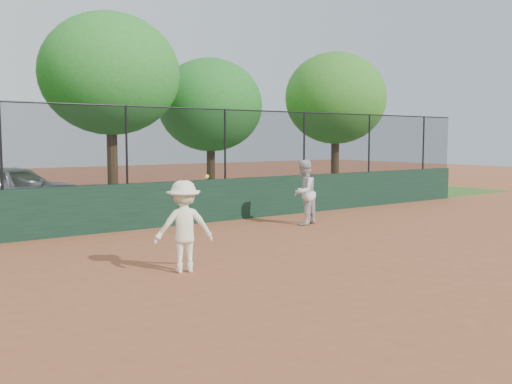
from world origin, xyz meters
TOP-DOWN VIEW (x-y plane):
  - ground at (0.00, 0.00)m, footprint 80.00×80.00m
  - back_wall at (0.00, 6.00)m, footprint 26.00×0.20m
  - grass_strip at (0.00, 12.00)m, footprint 36.00×12.00m
  - parked_car at (-2.29, 10.62)m, footprint 5.11×3.40m
  - player_second at (3.77, 4.03)m, footprint 1.06×0.97m
  - player_main at (-1.62, 1.06)m, footprint 1.18×0.90m
  - fence_assembly at (-0.03, 6.00)m, footprint 26.00×0.06m
  - tree_2 at (1.21, 11.13)m, footprint 4.81×4.37m
  - tree_3 at (6.15, 12.64)m, footprint 4.46×4.05m
  - tree_4 at (11.39, 10.64)m, footprint 4.65×4.23m

SIDE VIEW (x-z plane):
  - ground at x=0.00m, z-range 0.00..0.00m
  - grass_strip at x=0.00m, z-range 0.00..0.01m
  - back_wall at x=0.00m, z-range 0.00..1.20m
  - parked_car at x=-2.29m, z-range 0.00..1.62m
  - player_main at x=-1.62m, z-range -0.05..1.67m
  - player_second at x=3.77m, z-range 0.00..1.78m
  - fence_assembly at x=-0.03m, z-range 1.24..3.24m
  - tree_3 at x=6.15m, z-range 0.90..6.58m
  - tree_4 at x=11.39m, z-range 1.05..7.20m
  - tree_2 at x=1.21m, z-range 1.23..7.86m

